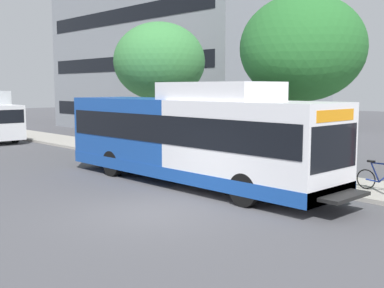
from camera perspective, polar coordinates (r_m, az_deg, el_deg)
name	(u,v)px	position (r m, az deg, el deg)	size (l,w,h in m)	color
ground_plane	(26,175)	(20.25, -19.10, -3.54)	(120.00, 120.00, 0.00)	#4C4C51
sidewalk_curb	(189,161)	(22.44, -0.39, -2.01)	(3.00, 56.00, 0.14)	#A8A399
transit_bus	(191,137)	(17.21, -0.17, 0.82)	(2.58, 12.25, 3.65)	white
bicycle_parked	(382,179)	(16.64, 21.61, -3.84)	(0.52, 1.76, 1.02)	black
street_tree_near_stop	(302,48)	(19.01, 12.93, 10.97)	(4.74, 4.74, 6.82)	#4C3823
street_tree_mid_block	(159,62)	(25.45, -3.88, 9.70)	(4.75, 4.75, 6.70)	#4C3823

